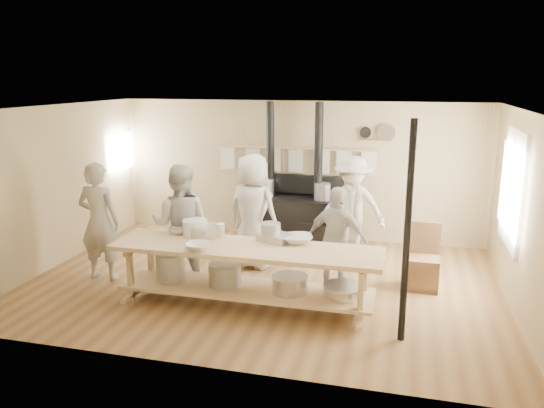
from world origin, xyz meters
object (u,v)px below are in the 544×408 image
prep_table (245,270)px  stove (293,214)px  cook_far_left (99,221)px  chair (423,270)px  cook_left (181,225)px  cook_right (337,240)px  cook_center (253,212)px  cook_by_window (352,207)px  roasting_pan (275,237)px

prep_table → stove: bearing=90.0°
cook_far_left → chair: (4.77, 0.81, -0.62)m
stove → cook_far_left: size_ratio=1.44×
prep_table → cook_left: bearing=153.6°
cook_far_left → cook_left: (1.26, 0.14, -0.00)m
cook_far_left → cook_right: 3.57m
cook_left → cook_center: (0.84, 0.92, 0.02)m
cook_by_window → stove: bearing=155.2°
prep_table → chair: size_ratio=3.76×
cook_far_left → cook_right: size_ratio=1.17×
chair → cook_center: bearing=175.7°
prep_table → roasting_pan: 0.60m
prep_table → roasting_pan: bearing=45.3°
stove → cook_center: bearing=-102.5°
cook_by_window → prep_table: bearing=-112.4°
cook_by_window → chair: (1.17, -1.15, -0.59)m
stove → chair: bearing=-37.2°
cook_far_left → cook_by_window: cook_far_left is taller
chair → roasting_pan: (-2.00, -0.92, 0.62)m
cook_far_left → chair: size_ratio=1.89×
cook_right → cook_by_window: size_ratio=0.88×
stove → chair: (2.33, -1.77, -0.24)m
cook_right → roasting_pan: size_ratio=3.43×
cook_far_left → cook_left: bearing=-174.2°
chair → cook_left: bearing=-168.0°
prep_table → cook_right: 1.40m
roasting_pan → cook_left: bearing=170.4°
stove → cook_right: size_ratio=1.68×
cook_far_left → chair: cook_far_left is taller
stove → prep_table: stove is taller
stove → chair: 2.93m
prep_table → cook_far_left: size_ratio=1.99×
cook_center → cook_by_window: (1.49, 0.89, -0.05)m
cook_right → roasting_pan: bearing=43.6°
cook_far_left → cook_left: 1.27m
cook_by_window → cook_right: bearing=-88.1°
prep_table → cook_right: size_ratio=2.33×
cook_far_left → roasting_pan: 2.76m
prep_table → cook_far_left: bearing=169.7°
stove → cook_far_left: stove is taller
cook_left → cook_by_window: cook_left is taller
cook_by_window → roasting_pan: 2.23m
prep_table → cook_by_window: cook_by_window is taller
cook_right → chair: size_ratio=1.61×
cook_center → chair: size_ratio=1.94×
cook_left → roasting_pan: (1.50, -0.25, -0.00)m
roasting_pan → cook_right: bearing=30.8°
roasting_pan → cook_by_window: bearing=68.1°
cook_left → cook_right: (2.29, 0.22, -0.13)m
prep_table → roasting_pan: size_ratio=7.98×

